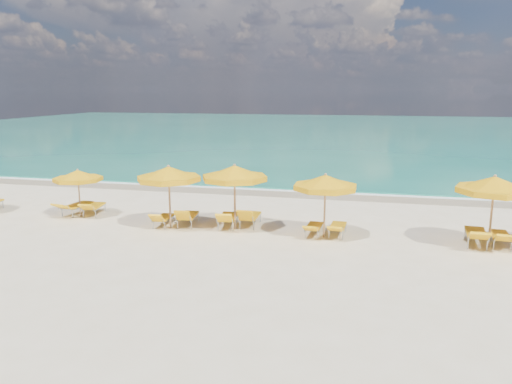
# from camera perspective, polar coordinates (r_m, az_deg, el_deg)

# --- Properties ---
(ground_plane) EXTENTS (120.00, 120.00, 0.00)m
(ground_plane) POSITION_cam_1_polar(r_m,az_deg,el_deg) (19.43, -1.01, -4.34)
(ground_plane) COLOR beige
(ocean) EXTENTS (120.00, 80.00, 0.30)m
(ocean) POSITION_cam_1_polar(r_m,az_deg,el_deg) (66.49, 9.21, 6.87)
(ocean) COLOR #147059
(ocean) RESTS_ON ground
(wet_sand_band) EXTENTS (120.00, 2.60, 0.01)m
(wet_sand_band) POSITION_cam_1_polar(r_m,az_deg,el_deg) (26.47, 2.90, -0.04)
(wet_sand_band) COLOR tan
(wet_sand_band) RESTS_ON ground
(foam_line) EXTENTS (120.00, 1.20, 0.03)m
(foam_line) POSITION_cam_1_polar(r_m,az_deg,el_deg) (27.24, 3.20, 0.30)
(foam_line) COLOR white
(foam_line) RESTS_ON ground
(whitecap_near) EXTENTS (14.00, 0.36, 0.05)m
(whitecap_near) POSITION_cam_1_polar(r_m,az_deg,el_deg) (37.06, -3.60, 3.32)
(whitecap_near) COLOR white
(whitecap_near) RESTS_ON ground
(whitecap_far) EXTENTS (18.00, 0.30, 0.05)m
(whitecap_far) POSITION_cam_1_polar(r_m,az_deg,el_deg) (42.59, 17.68, 3.87)
(whitecap_far) COLOR white
(whitecap_far) RESTS_ON ground
(umbrella_2) EXTENTS (2.47, 2.47, 2.07)m
(umbrella_2) POSITION_cam_1_polar(r_m,az_deg,el_deg) (22.35, -19.69, 1.73)
(umbrella_2) COLOR tan
(umbrella_2) RESTS_ON ground
(umbrella_3) EXTENTS (2.88, 2.88, 2.51)m
(umbrella_3) POSITION_cam_1_polar(r_m,az_deg,el_deg) (19.49, -9.95, 2.00)
(umbrella_3) COLOR tan
(umbrella_3) RESTS_ON ground
(umbrella_4) EXTENTS (2.59, 2.59, 2.58)m
(umbrella_4) POSITION_cam_1_polar(r_m,az_deg,el_deg) (19.08, -2.47, 2.12)
(umbrella_4) COLOR tan
(umbrella_4) RESTS_ON ground
(umbrella_5) EXTENTS (3.10, 3.10, 2.40)m
(umbrella_5) POSITION_cam_1_polar(r_m,az_deg,el_deg) (18.17, 7.93, 1.05)
(umbrella_5) COLOR tan
(umbrella_5) RESTS_ON ground
(umbrella_6) EXTENTS (2.73, 2.73, 2.55)m
(umbrella_6) POSITION_cam_1_polar(r_m,az_deg,el_deg) (18.61, 25.58, 0.68)
(umbrella_6) COLOR tan
(umbrella_6) RESTS_ON ground
(lounger_2_left) EXTENTS (0.94, 2.05, 0.73)m
(lounger_2_left) POSITION_cam_1_polar(r_m,az_deg,el_deg) (23.13, -19.79, -1.84)
(lounger_2_left) COLOR #A5A8AD
(lounger_2_left) RESTS_ON ground
(lounger_2_right) EXTENTS (0.86, 1.84, 0.73)m
(lounger_2_right) POSITION_cam_1_polar(r_m,az_deg,el_deg) (22.84, -18.00, -1.94)
(lounger_2_right) COLOR #A5A8AD
(lounger_2_right) RESTS_ON ground
(lounger_3_left) EXTENTS (0.63, 1.63, 0.72)m
(lounger_3_left) POSITION_cam_1_polar(r_m,az_deg,el_deg) (20.26, -10.55, -3.29)
(lounger_3_left) COLOR #A5A8AD
(lounger_3_left) RESTS_ON ground
(lounger_3_right) EXTENTS (0.82, 1.86, 0.87)m
(lounger_3_right) POSITION_cam_1_polar(r_m,az_deg,el_deg) (20.21, -7.78, -3.15)
(lounger_3_right) COLOR #A5A8AD
(lounger_3_right) RESTS_ON ground
(lounger_4_left) EXTENTS (0.89, 1.99, 0.84)m
(lounger_4_left) POSITION_cam_1_polar(r_m,az_deg,el_deg) (19.77, -3.24, -3.37)
(lounger_4_left) COLOR #A5A8AD
(lounger_4_left) RESTS_ON ground
(lounger_4_right) EXTENTS (0.66, 1.81, 0.90)m
(lounger_4_right) POSITION_cam_1_polar(r_m,az_deg,el_deg) (19.92, -0.67, -3.25)
(lounger_4_right) COLOR #A5A8AD
(lounger_4_right) RESTS_ON ground
(lounger_5_left) EXTENTS (0.61, 1.67, 0.62)m
(lounger_5_left) POSITION_cam_1_polar(r_m,az_deg,el_deg) (18.80, 6.61, -4.35)
(lounger_5_left) COLOR #A5A8AD
(lounger_5_left) RESTS_ON ground
(lounger_5_right) EXTENTS (0.64, 1.74, 0.63)m
(lounger_5_right) POSITION_cam_1_polar(r_m,az_deg,el_deg) (18.88, 9.30, -4.34)
(lounger_5_right) COLOR #A5A8AD
(lounger_5_right) RESTS_ON ground
(lounger_6_left) EXTENTS (0.84, 2.11, 0.81)m
(lounger_6_left) POSITION_cam_1_polar(r_m,az_deg,el_deg) (19.14, 23.82, -4.84)
(lounger_6_left) COLOR #A5A8AD
(lounger_6_left) RESTS_ON ground
(lounger_6_right) EXTENTS (0.74, 1.88, 0.74)m
(lounger_6_right) POSITION_cam_1_polar(r_m,az_deg,el_deg) (19.36, 26.10, -4.94)
(lounger_6_right) COLOR #A5A8AD
(lounger_6_right) RESTS_ON ground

